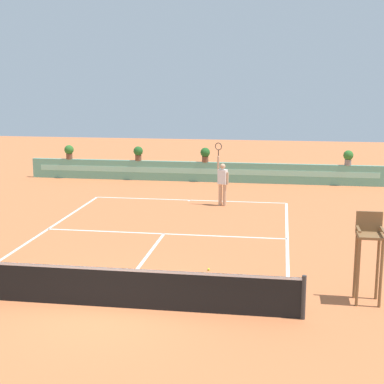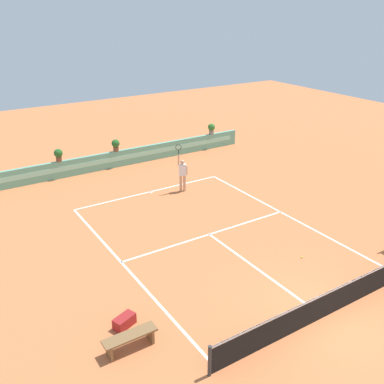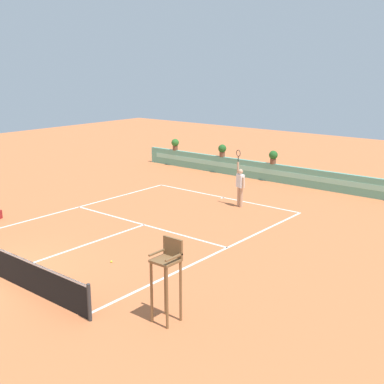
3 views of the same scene
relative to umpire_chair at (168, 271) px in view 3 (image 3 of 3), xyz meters
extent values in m
plane|color=#C66B3D|center=(-5.92, 4.74, -1.34)|extent=(60.00, 60.00, 0.00)
cube|color=white|center=(-5.92, 10.63, -1.34)|extent=(8.22, 0.10, 0.01)
cube|color=white|center=(-5.92, 5.14, -1.34)|extent=(8.22, 0.10, 0.01)
cube|color=white|center=(-5.92, 1.94, -1.34)|extent=(0.10, 6.40, 0.01)
cube|color=white|center=(-10.03, 4.68, -1.34)|extent=(0.10, 11.89, 0.01)
cube|color=white|center=(-1.81, 4.68, -1.34)|extent=(0.10, 11.89, 0.01)
cube|color=white|center=(-5.92, 10.53, -1.34)|extent=(0.10, 0.20, 0.01)
cylinder|color=#333333|center=(-1.51, -1.26, -0.84)|extent=(0.10, 0.10, 1.00)
cube|color=#60A88E|center=(-5.92, 15.13, -0.84)|extent=(18.00, 0.20, 1.00)
cube|color=#8ED6BC|center=(-5.92, 15.02, -0.79)|extent=(17.10, 0.01, 0.28)
cylinder|color=brown|center=(-0.25, -0.32, -0.54)|extent=(0.07, 0.07, 1.60)
cylinder|color=brown|center=(0.25, -0.32, -0.54)|extent=(0.07, 0.07, 1.60)
cylinder|color=brown|center=(-0.25, 0.19, -0.54)|extent=(0.07, 0.07, 1.60)
cylinder|color=brown|center=(0.25, 0.19, -0.54)|extent=(0.07, 0.07, 1.60)
cube|color=brown|center=(0.00, -0.06, 0.29)|extent=(0.60, 0.60, 0.06)
cube|color=brown|center=(0.00, 0.21, 0.56)|extent=(0.60, 0.06, 0.48)
cube|color=brown|center=(-0.27, -0.06, 0.44)|extent=(0.06, 0.60, 0.04)
cube|color=brown|center=(0.27, -0.06, 0.44)|extent=(0.06, 0.60, 0.04)
cylinder|color=tan|center=(-4.32, 9.76, -0.89)|extent=(0.14, 0.14, 0.90)
cylinder|color=tan|center=(-4.51, 9.83, -0.89)|extent=(0.14, 0.14, 0.90)
cube|color=white|center=(-4.41, 9.80, -0.14)|extent=(0.41, 0.33, 0.60)
sphere|color=tan|center=(-4.41, 9.80, 0.29)|extent=(0.22, 0.22, 0.22)
cylinder|color=tan|center=(-4.60, 9.87, 0.41)|extent=(0.09, 0.09, 0.55)
cylinder|color=black|center=(-4.60, 9.87, 0.83)|extent=(0.04, 0.04, 0.24)
torus|color=#262626|center=(-4.60, 9.87, 1.09)|extent=(0.30, 0.14, 0.31)
cylinder|color=tan|center=(-4.21, 9.72, -0.19)|extent=(0.09, 0.09, 0.50)
sphere|color=#CCE033|center=(-3.95, 1.63, -1.31)|extent=(0.07, 0.07, 0.07)
cylinder|color=brown|center=(-9.26, 15.13, -0.20)|extent=(0.32, 0.32, 0.28)
sphere|color=#235B23|center=(-9.26, 15.13, 0.14)|extent=(0.48, 0.48, 0.48)
cylinder|color=brown|center=(-5.83, 15.13, -0.20)|extent=(0.32, 0.32, 0.28)
sphere|color=#235B23|center=(-5.83, 15.13, 0.14)|extent=(0.48, 0.48, 0.48)
cylinder|color=brown|center=(-12.93, 15.13, -0.20)|extent=(0.32, 0.32, 0.28)
sphere|color=#2D6B28|center=(-12.93, 15.13, 0.14)|extent=(0.48, 0.48, 0.48)
camera|label=1|loc=(-2.08, -13.48, 3.90)|focal=54.52mm
camera|label=2|loc=(-15.45, -8.45, 7.80)|focal=41.02mm
camera|label=3|loc=(7.64, -8.42, 4.90)|focal=46.54mm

